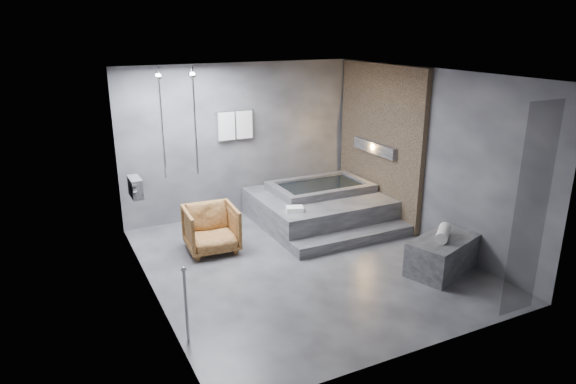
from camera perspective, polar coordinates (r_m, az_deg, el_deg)
room at (r=7.66m, az=3.80°, el=5.25°), size 5.00×5.04×2.82m
tub_deck at (r=9.39m, az=3.39°, el=-1.72°), size 2.20×2.00×0.50m
tub_step at (r=8.52m, az=7.31°, el=-5.13°), size 2.20×0.36×0.18m
concrete_bench at (r=7.83m, az=16.85°, el=-6.65°), size 1.27×0.96×0.51m
driftwood_chair at (r=8.19m, az=-8.52°, el=-4.08°), size 0.83×0.85×0.73m
rolled_towel at (r=7.67m, az=16.87°, el=-4.39°), size 0.47×0.44×0.17m
deck_towel at (r=8.46m, az=0.75°, el=-1.89°), size 0.33×0.29×0.07m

